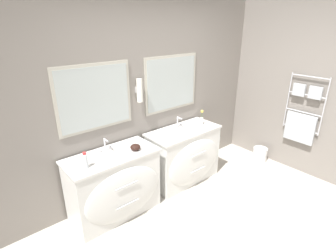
{
  "coord_description": "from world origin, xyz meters",
  "views": [
    {
      "loc": [
        -2.0,
        -1.1,
        2.25
      ],
      "look_at": [
        -0.08,
        1.16,
        1.07
      ],
      "focal_mm": 28.0,
      "sensor_mm": 36.0,
      "label": 1
    }
  ],
  "objects_px": {
    "amenity_bowl": "(135,147)",
    "waste_bin": "(260,154)",
    "vanity_left": "(115,185)",
    "toiletry_bottle": "(85,161)",
    "flower_vase": "(202,119)",
    "vanity_right": "(185,155)"
  },
  "relations": [
    {
      "from": "amenity_bowl",
      "to": "flower_vase",
      "type": "distance_m",
      "value": 1.23
    },
    {
      "from": "vanity_right",
      "to": "waste_bin",
      "type": "bearing_deg",
      "value": -16.62
    },
    {
      "from": "vanity_right",
      "to": "toiletry_bottle",
      "type": "distance_m",
      "value": 1.58
    },
    {
      "from": "flower_vase",
      "to": "amenity_bowl",
      "type": "bearing_deg",
      "value": -177.14
    },
    {
      "from": "flower_vase",
      "to": "waste_bin",
      "type": "bearing_deg",
      "value": -22.23
    },
    {
      "from": "vanity_left",
      "to": "amenity_bowl",
      "type": "relative_size",
      "value": 8.67
    },
    {
      "from": "toiletry_bottle",
      "to": "waste_bin",
      "type": "bearing_deg",
      "value": -7.2
    },
    {
      "from": "amenity_bowl",
      "to": "vanity_left",
      "type": "bearing_deg",
      "value": 170.39
    },
    {
      "from": "waste_bin",
      "to": "flower_vase",
      "type": "bearing_deg",
      "value": 157.77
    },
    {
      "from": "vanity_left",
      "to": "toiletry_bottle",
      "type": "relative_size",
      "value": 6.02
    },
    {
      "from": "vanity_left",
      "to": "waste_bin",
      "type": "xyz_separation_m",
      "value": [
        2.57,
        -0.42,
        -0.29
      ]
    },
    {
      "from": "flower_vase",
      "to": "waste_bin",
      "type": "xyz_separation_m",
      "value": [
        1.06,
        -0.43,
        -0.78
      ]
    },
    {
      "from": "vanity_right",
      "to": "toiletry_bottle",
      "type": "xyz_separation_m",
      "value": [
        -1.51,
        -0.05,
        0.48
      ]
    },
    {
      "from": "toiletry_bottle",
      "to": "amenity_bowl",
      "type": "height_order",
      "value": "toiletry_bottle"
    },
    {
      "from": "flower_vase",
      "to": "vanity_right",
      "type": "bearing_deg",
      "value": -177.85
    },
    {
      "from": "amenity_bowl",
      "to": "waste_bin",
      "type": "distance_m",
      "value": 2.43
    },
    {
      "from": "toiletry_bottle",
      "to": "waste_bin",
      "type": "xyz_separation_m",
      "value": [
        2.91,
        -0.37,
        -0.77
      ]
    },
    {
      "from": "vanity_left",
      "to": "flower_vase",
      "type": "relative_size",
      "value": 4.71
    },
    {
      "from": "toiletry_bottle",
      "to": "vanity_right",
      "type": "bearing_deg",
      "value": 1.95
    },
    {
      "from": "toiletry_bottle",
      "to": "amenity_bowl",
      "type": "bearing_deg",
      "value": 0.28
    },
    {
      "from": "vanity_right",
      "to": "flower_vase",
      "type": "distance_m",
      "value": 0.6
    },
    {
      "from": "amenity_bowl",
      "to": "toiletry_bottle",
      "type": "bearing_deg",
      "value": -179.72
    }
  ]
}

